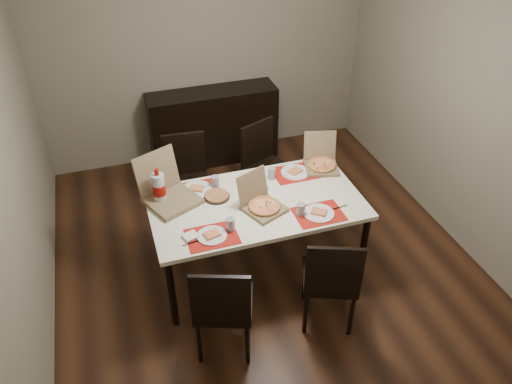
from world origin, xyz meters
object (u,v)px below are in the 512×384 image
(chair_near_left, at_px, (223,306))
(chair_far_left, at_px, (187,176))
(chair_far_right, at_px, (264,162))
(soda_bottle, at_px, (159,189))
(dip_bowl, at_px, (262,187))
(chair_near_right, at_px, (331,278))
(sideboard, at_px, (214,126))
(dining_table, at_px, (256,208))
(pizza_box_center, at_px, (262,204))

(chair_near_left, bearing_deg, chair_far_left, 86.98)
(chair_near_left, height_order, chair_far_right, same)
(chair_far_left, bearing_deg, chair_near_left, -93.02)
(chair_far_right, height_order, soda_bottle, soda_bottle)
(chair_far_left, distance_m, dip_bowl, 0.96)
(chair_near_left, relative_size, chair_near_right, 1.00)
(chair_near_right, height_order, soda_bottle, soda_bottle)
(chair_near_left, xyz_separation_m, chair_far_right, (0.91, 1.75, 0.00))
(chair_far_left, relative_size, soda_bottle, 2.81)
(sideboard, bearing_deg, chair_far_left, -116.94)
(chair_far_right, relative_size, soda_bottle, 2.81)
(dining_table, relative_size, chair_near_left, 1.94)
(pizza_box_center, relative_size, dip_bowl, 3.71)
(chair_near_left, distance_m, chair_far_left, 1.75)
(chair_far_left, distance_m, pizza_box_center, 1.16)
(chair_near_left, xyz_separation_m, soda_bottle, (-0.25, 1.07, 0.38))
(chair_near_right, relative_size, chair_far_right, 1.00)
(chair_near_right, distance_m, pizza_box_center, 0.83)
(chair_near_right, height_order, chair_far_right, same)
(dining_table, xyz_separation_m, soda_bottle, (-0.77, 0.24, 0.21))
(dining_table, bearing_deg, chair_far_left, 114.86)
(dining_table, xyz_separation_m, dip_bowl, (0.11, 0.16, 0.08))
(chair_far_right, xyz_separation_m, soda_bottle, (-1.16, -0.68, 0.38))
(dining_table, height_order, soda_bottle, soda_bottle)
(sideboard, bearing_deg, pizza_box_center, -92.31)
(sideboard, relative_size, chair_far_right, 1.61)
(sideboard, height_order, chair_near_left, chair_near_left)
(pizza_box_center, xyz_separation_m, soda_bottle, (-0.79, 0.35, 0.09))
(chair_near_right, bearing_deg, soda_bottle, 136.58)
(sideboard, relative_size, pizza_box_center, 3.54)
(sideboard, bearing_deg, soda_bottle, -116.99)
(soda_bottle, bearing_deg, chair_near_left, -76.59)
(sideboard, distance_m, chair_far_left, 1.16)
(sideboard, xyz_separation_m, dip_bowl, (0.01, -1.80, 0.31))
(chair_near_left, height_order, dip_bowl, chair_near_left)
(chair_far_left, xyz_separation_m, pizza_box_center, (0.44, -1.03, 0.29))
(dining_table, xyz_separation_m, pizza_box_center, (0.02, -0.11, 0.12))
(dining_table, bearing_deg, sideboard, 87.08)
(sideboard, height_order, chair_far_right, chair_far_right)
(sideboard, distance_m, chair_near_right, 2.78)
(dining_table, distance_m, soda_bottle, 0.84)
(chair_near_left, bearing_deg, chair_far_right, 62.46)
(chair_near_right, bearing_deg, chair_near_left, -179.37)
(sideboard, height_order, dip_bowl, sideboard)
(chair_far_right, bearing_deg, sideboard, 105.76)
(soda_bottle, bearing_deg, chair_far_right, 30.27)
(chair_far_left, xyz_separation_m, soda_bottle, (-0.35, -0.68, 0.38))
(dip_bowl, bearing_deg, pizza_box_center, -108.55)
(chair_near_left, bearing_deg, pizza_box_center, 53.16)
(chair_far_right, bearing_deg, chair_far_left, -179.83)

